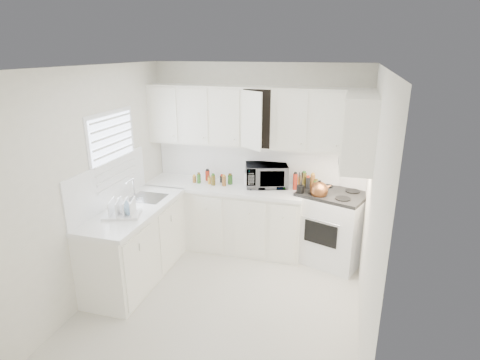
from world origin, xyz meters
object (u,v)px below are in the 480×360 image
(tea_kettle, at_px, (319,189))
(rice_cooker, at_px, (252,177))
(dish_rack, at_px, (121,207))
(utensil_crock, at_px, (301,184))
(microwave, at_px, (266,173))
(stove, at_px, (332,217))

(tea_kettle, xyz_separation_m, rice_cooker, (-0.96, 0.28, -0.01))
(rice_cooker, bearing_deg, dish_rack, -112.76)
(tea_kettle, distance_m, utensil_crock, 0.25)
(microwave, height_order, rice_cooker, microwave)
(microwave, bearing_deg, stove, -24.72)
(tea_kettle, bearing_deg, utensil_crock, 155.84)
(stove, xyz_separation_m, microwave, (-0.92, 0.11, 0.51))
(microwave, distance_m, rice_cooker, 0.23)
(tea_kettle, relative_size, rice_cooker, 1.33)
(dish_rack, bearing_deg, microwave, 28.04)
(utensil_crock, bearing_deg, microwave, 153.89)
(stove, relative_size, dish_rack, 3.17)
(stove, xyz_separation_m, rice_cooker, (-1.14, 0.12, 0.42))
(dish_rack, bearing_deg, tea_kettle, 10.53)
(stove, height_order, tea_kettle, stove)
(rice_cooker, relative_size, dish_rack, 0.54)
(microwave, xyz_separation_m, dish_rack, (-1.37, -1.46, -0.08))
(stove, xyz_separation_m, dish_rack, (-2.29, -1.35, 0.43))
(rice_cooker, distance_m, dish_rack, 1.87)
(dish_rack, bearing_deg, rice_cooker, 33.05)
(utensil_crock, bearing_deg, stove, 17.88)
(dish_rack, bearing_deg, stove, 11.63)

